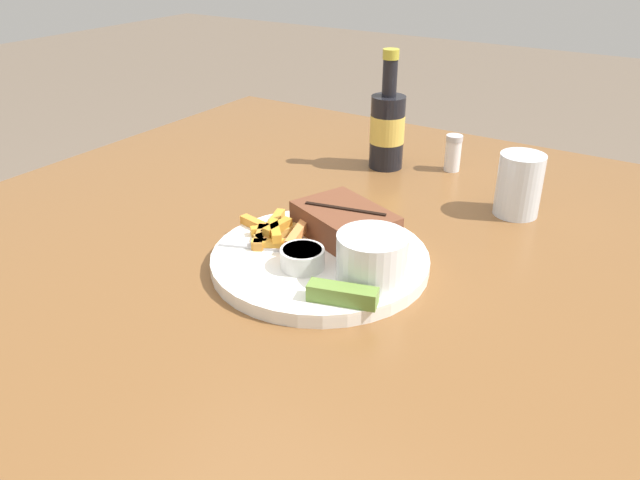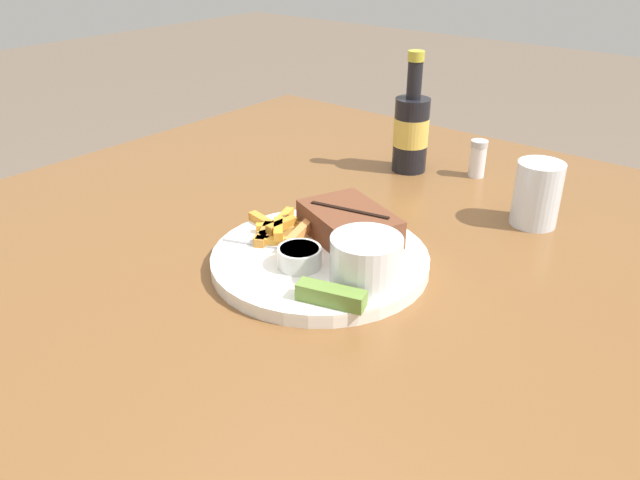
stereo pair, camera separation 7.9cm
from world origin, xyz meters
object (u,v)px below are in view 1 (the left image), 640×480
object	(u,v)px
pickle_spear	(342,294)
fork_utensil	(265,247)
dinner_plate	(320,260)
steak_portion	(348,223)
dipping_sauce_cup	(303,257)
beer_bottle	(387,127)
coleslaw_cup	(372,255)
drinking_glass	(519,185)
salt_shaker	(453,153)

from	to	relation	value
pickle_spear	fork_utensil	size ratio (longest dim) A/B	0.64
dinner_plate	steak_portion	bearing A→B (deg)	85.66
steak_portion	fork_utensil	bearing A→B (deg)	-129.44
dinner_plate	dipping_sauce_cup	bearing A→B (deg)	-88.94
steak_portion	fork_utensil	xyz separation A→B (m)	(-0.07, -0.09, -0.02)
steak_portion	beer_bottle	distance (m)	0.33
coleslaw_cup	pickle_spear	bearing A→B (deg)	-93.49
coleslaw_cup	steak_portion	bearing A→B (deg)	134.56
coleslaw_cup	beer_bottle	distance (m)	0.43
steak_portion	pickle_spear	xyz separation A→B (m)	(0.08, -0.14, -0.01)
fork_utensil	drinking_glass	bearing A→B (deg)	32.71
dinner_plate	beer_bottle	xyz separation A→B (m)	(-0.10, 0.37, 0.07)
dinner_plate	drinking_glass	xyz separation A→B (m)	(0.16, 0.30, 0.04)
pickle_spear	dinner_plate	bearing A→B (deg)	135.15
salt_shaker	dipping_sauce_cup	bearing A→B (deg)	-91.49
dipping_sauce_cup	beer_bottle	bearing A→B (deg)	103.21
beer_bottle	drinking_glass	distance (m)	0.27
dinner_plate	salt_shaker	distance (m)	0.42
steak_portion	salt_shaker	distance (m)	0.36
fork_utensil	beer_bottle	xyz separation A→B (m)	(-0.03, 0.40, 0.05)
dinner_plate	steak_portion	world-z (taller)	steak_portion
steak_portion	dipping_sauce_cup	xyz separation A→B (m)	(-0.00, -0.10, -0.01)
dinner_plate	fork_utensil	size ratio (longest dim) A/B	2.18
coleslaw_cup	beer_bottle	size ratio (longest dim) A/B	0.41
coleslaw_cup	dipping_sauce_cup	xyz separation A→B (m)	(-0.09, -0.02, -0.02)
pickle_spear	drinking_glass	bearing A→B (deg)	77.65
dipping_sauce_cup	coleslaw_cup	bearing A→B (deg)	13.16
dipping_sauce_cup	beer_bottle	xyz separation A→B (m)	(-0.10, 0.41, 0.04)
fork_utensil	drinking_glass	size ratio (longest dim) A/B	1.35
dinner_plate	salt_shaker	xyz separation A→B (m)	(0.01, 0.42, 0.02)
dinner_plate	dipping_sauce_cup	distance (m)	0.05
coleslaw_cup	dipping_sauce_cup	bearing A→B (deg)	-166.84
dinner_plate	pickle_spear	bearing A→B (deg)	-44.85
dipping_sauce_cup	salt_shaker	size ratio (longest dim) A/B	0.85
pickle_spear	salt_shaker	size ratio (longest dim) A/B	1.27
salt_shaker	beer_bottle	bearing A→B (deg)	-156.35
fork_utensil	salt_shaker	size ratio (longest dim) A/B	1.98
coleslaw_cup	beer_bottle	bearing A→B (deg)	114.92
drinking_glass	salt_shaker	size ratio (longest dim) A/B	1.47
steak_portion	beer_bottle	world-z (taller)	beer_bottle
dipping_sauce_cup	beer_bottle	world-z (taller)	beer_bottle
coleslaw_cup	salt_shaker	world-z (taller)	coleslaw_cup
dipping_sauce_cup	fork_utensil	size ratio (longest dim) A/B	0.43
steak_portion	drinking_glass	bearing A→B (deg)	55.61
salt_shaker	pickle_spear	bearing A→B (deg)	-82.08
beer_bottle	drinking_glass	size ratio (longest dim) A/B	2.19
dipping_sauce_cup	fork_utensil	bearing A→B (deg)	169.06
drinking_glass	pickle_spear	bearing A→B (deg)	-102.35
steak_portion	coleslaw_cup	xyz separation A→B (m)	(0.08, -0.08, 0.01)
steak_portion	drinking_glass	world-z (taller)	drinking_glass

